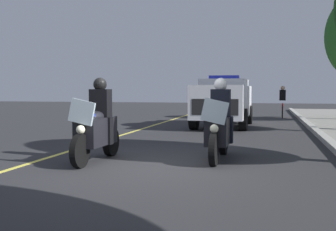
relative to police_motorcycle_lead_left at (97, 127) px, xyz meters
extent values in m
plane|color=#28282B|center=(0.26, 1.25, -0.70)|extent=(80.00, 80.00, 0.00)
cube|color=#E0D14C|center=(0.26, -1.21, -0.70)|extent=(48.00, 0.12, 0.01)
cylinder|color=black|center=(0.76, -0.01, -0.38)|extent=(0.64, 0.13, 0.64)
cylinder|color=black|center=(-0.74, 0.01, -0.38)|extent=(0.64, 0.15, 0.64)
cube|color=black|center=(0.03, 0.00, -0.08)|extent=(1.21, 0.46, 0.56)
ellipsoid|color=black|center=(0.08, 0.00, 0.22)|extent=(0.57, 0.33, 0.24)
cube|color=silver|center=(0.66, -0.01, 0.35)|extent=(0.07, 0.56, 0.53)
sphere|color=#F9F4CC|center=(0.72, -0.01, 0.02)|extent=(0.17, 0.17, 0.17)
sphere|color=red|center=(0.53, -0.17, 0.28)|extent=(0.09, 0.09, 0.09)
sphere|color=#1933F2|center=(0.54, 0.15, 0.28)|extent=(0.09, 0.09, 0.09)
cube|color=black|center=(-0.20, 0.00, 0.48)|extent=(0.29, 0.41, 0.60)
cube|color=black|center=(-0.13, 0.20, -0.08)|extent=(0.18, 0.14, 0.56)
cube|color=black|center=(-0.14, -0.20, -0.08)|extent=(0.18, 0.14, 0.56)
sphere|color=black|center=(-0.18, 0.00, 0.88)|extent=(0.28, 0.28, 0.28)
cylinder|color=black|center=(-0.03, 2.40, -0.38)|extent=(0.64, 0.13, 0.64)
cylinder|color=black|center=(-1.53, 2.43, -0.38)|extent=(0.64, 0.15, 0.64)
cube|color=black|center=(-0.76, 2.41, -0.08)|extent=(1.21, 0.46, 0.56)
ellipsoid|color=black|center=(-0.71, 2.41, 0.22)|extent=(0.57, 0.33, 0.24)
cube|color=silver|center=(-0.13, 2.40, 0.35)|extent=(0.07, 0.56, 0.53)
sphere|color=#F9F4CC|center=(-0.07, 2.40, 0.02)|extent=(0.17, 0.17, 0.17)
sphere|color=red|center=(-0.26, 2.24, 0.28)|extent=(0.09, 0.09, 0.09)
sphere|color=#1933F2|center=(-0.26, 2.56, 0.28)|extent=(0.09, 0.09, 0.09)
cube|color=black|center=(-0.99, 2.42, 0.48)|extent=(0.29, 0.41, 0.60)
cube|color=black|center=(-0.93, 2.61, -0.08)|extent=(0.18, 0.14, 0.56)
cube|color=black|center=(-0.93, 2.21, -0.08)|extent=(0.18, 0.14, 0.56)
sphere|color=white|center=(-0.97, 2.42, 0.88)|extent=(0.28, 0.28, 0.28)
cube|color=silver|center=(-8.74, 1.67, 0.32)|extent=(4.94, 2.00, 1.24)
cube|color=silver|center=(-9.04, 1.68, 1.02)|extent=(2.43, 1.79, 0.36)
cube|color=#2633D8|center=(-8.84, 1.67, 1.28)|extent=(0.30, 1.21, 0.14)
cube|color=black|center=(-6.34, 1.62, 0.18)|extent=(0.15, 1.62, 0.56)
cylinder|color=black|center=(-7.17, 2.54, -0.30)|extent=(0.81, 0.30, 0.80)
cylinder|color=black|center=(-7.20, 0.74, -0.30)|extent=(0.81, 0.30, 0.80)
cylinder|color=black|center=(-10.27, 2.60, -0.30)|extent=(0.81, 0.30, 0.80)
cylinder|color=black|center=(-10.30, 0.80, -0.30)|extent=(0.81, 0.30, 0.80)
cylinder|color=black|center=(-14.13, 4.13, -0.37)|extent=(0.66, 0.05, 0.66)
cylinder|color=black|center=(-15.23, 4.15, -0.37)|extent=(0.66, 0.05, 0.66)
cube|color=red|center=(-14.68, 4.14, -0.10)|extent=(1.00, 0.08, 0.36)
cube|color=black|center=(-14.73, 4.14, 0.50)|extent=(0.25, 0.32, 0.56)
sphere|color=tan|center=(-14.70, 4.14, 0.88)|extent=(0.22, 0.22, 0.22)
camera|label=1|loc=(7.81, 3.40, 0.76)|focal=44.08mm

